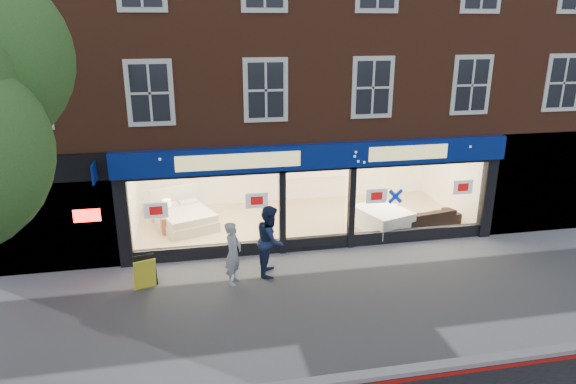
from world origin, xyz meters
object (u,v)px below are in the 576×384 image
object	(u,v)px
sofa	(429,217)
a_board	(145,273)
pedestrian_grey	(233,253)
pedestrian_blue	(270,240)
mattress_stack	(382,219)
display_bed	(185,217)

from	to	relation	value
sofa	a_board	bearing A→B (deg)	3.79
pedestrian_grey	pedestrian_blue	world-z (taller)	pedestrian_blue
mattress_stack	pedestrian_blue	distance (m)	4.63
mattress_stack	sofa	distance (m)	1.61
display_bed	sofa	distance (m)	8.09
pedestrian_grey	pedestrian_blue	size ratio (longest dim) A/B	0.88
a_board	pedestrian_grey	world-z (taller)	pedestrian_grey
pedestrian_grey	pedestrian_blue	bearing A→B (deg)	-44.14
sofa	a_board	size ratio (longest dim) A/B	2.33
sofa	a_board	xyz separation A→B (m)	(-8.95, -2.32, 0.04)
sofa	pedestrian_grey	distance (m)	7.16
pedestrian_blue	mattress_stack	bearing A→B (deg)	-47.69
a_board	display_bed	bearing A→B (deg)	58.92
a_board	pedestrian_blue	bearing A→B (deg)	-12.72
pedestrian_grey	a_board	bearing A→B (deg)	111.76
pedestrian_grey	mattress_stack	bearing A→B (deg)	-37.32
a_board	pedestrian_grey	size ratio (longest dim) A/B	0.51
mattress_stack	a_board	world-z (taller)	a_board
sofa	pedestrian_grey	bearing A→B (deg)	9.60
display_bed	pedestrian_blue	bearing A→B (deg)	-78.64
mattress_stack	pedestrian_blue	world-z (taller)	pedestrian_blue
a_board	pedestrian_blue	distance (m)	3.34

